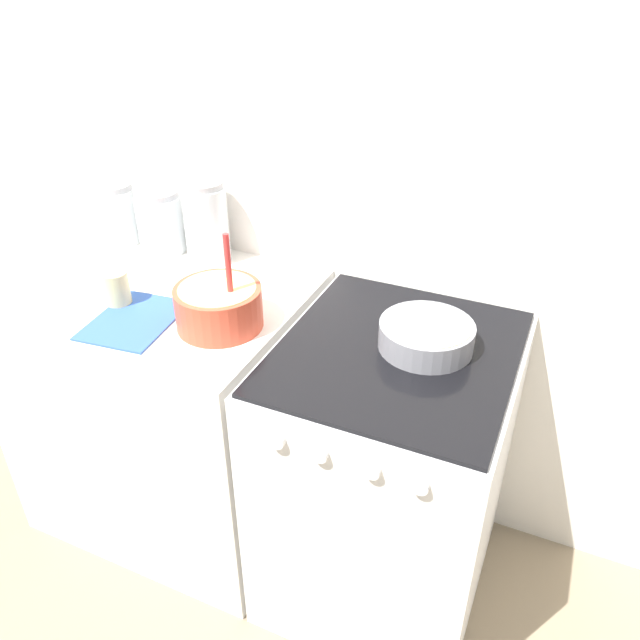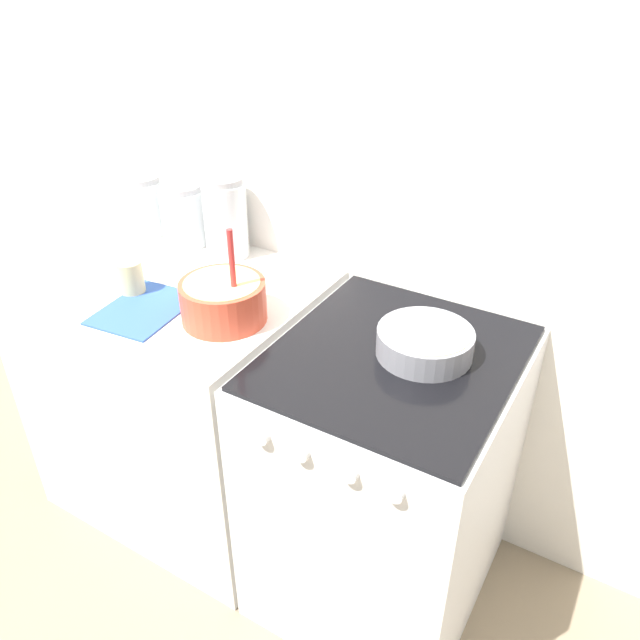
{
  "view_description": "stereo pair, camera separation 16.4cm",
  "coord_description": "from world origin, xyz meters",
  "px_view_note": "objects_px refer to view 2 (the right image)",
  "views": [
    {
      "loc": [
        0.68,
        -0.95,
        1.8
      ],
      "look_at": [
        0.12,
        0.33,
        0.93
      ],
      "focal_mm": 35.0,
      "sensor_mm": 36.0,
      "label": 1
    },
    {
      "loc": [
        0.83,
        -0.88,
        1.8
      ],
      "look_at": [
        0.12,
        0.33,
        0.93
      ],
      "focal_mm": 35.0,
      "sensor_mm": 36.0,
      "label": 2
    }
  ],
  "objects_px": {
    "stove": "(385,479)",
    "mixing_bowl": "(223,298)",
    "storage_jar_left": "(145,209)",
    "storage_jar_middle": "(184,219)",
    "baking_pan": "(425,342)",
    "tin_can": "(131,277)",
    "storage_jar_right": "(226,223)"
  },
  "relations": [
    {
      "from": "storage_jar_middle",
      "to": "baking_pan",
      "type": "bearing_deg",
      "value": -12.16
    },
    {
      "from": "storage_jar_right",
      "to": "mixing_bowl",
      "type": "bearing_deg",
      "value": -53.47
    },
    {
      "from": "storage_jar_left",
      "to": "storage_jar_middle",
      "type": "xyz_separation_m",
      "value": [
        0.18,
        0.0,
        0.0
      ]
    },
    {
      "from": "stove",
      "to": "tin_can",
      "type": "distance_m",
      "value": 0.96
    },
    {
      "from": "stove",
      "to": "storage_jar_left",
      "type": "height_order",
      "value": "storage_jar_left"
    },
    {
      "from": "stove",
      "to": "storage_jar_middle",
      "type": "height_order",
      "value": "storage_jar_middle"
    },
    {
      "from": "baking_pan",
      "to": "storage_jar_middle",
      "type": "distance_m",
      "value": 1.0
    },
    {
      "from": "stove",
      "to": "mixing_bowl",
      "type": "relative_size",
      "value": 3.15
    },
    {
      "from": "storage_jar_middle",
      "to": "mixing_bowl",
      "type": "bearing_deg",
      "value": -37.86
    },
    {
      "from": "mixing_bowl",
      "to": "baking_pan",
      "type": "bearing_deg",
      "value": 12.92
    },
    {
      "from": "tin_can",
      "to": "storage_jar_middle",
      "type": "bearing_deg",
      "value": 105.7
    },
    {
      "from": "stove",
      "to": "tin_can",
      "type": "bearing_deg",
      "value": -172.68
    },
    {
      "from": "stove",
      "to": "baking_pan",
      "type": "height_order",
      "value": "baking_pan"
    },
    {
      "from": "mixing_bowl",
      "to": "storage_jar_right",
      "type": "height_order",
      "value": "mixing_bowl"
    },
    {
      "from": "mixing_bowl",
      "to": "storage_jar_middle",
      "type": "relative_size",
      "value": 1.34
    },
    {
      "from": "storage_jar_left",
      "to": "storage_jar_right",
      "type": "bearing_deg",
      "value": 0.0
    },
    {
      "from": "baking_pan",
      "to": "storage_jar_left",
      "type": "height_order",
      "value": "storage_jar_left"
    },
    {
      "from": "mixing_bowl",
      "to": "tin_can",
      "type": "relative_size",
      "value": 2.72
    },
    {
      "from": "storage_jar_left",
      "to": "storage_jar_middle",
      "type": "bearing_deg",
      "value": 0.0
    },
    {
      "from": "stove",
      "to": "mixing_bowl",
      "type": "xyz_separation_m",
      "value": [
        -0.48,
        -0.08,
        0.51
      ]
    },
    {
      "from": "mixing_bowl",
      "to": "stove",
      "type": "bearing_deg",
      "value": 9.89
    },
    {
      "from": "storage_jar_left",
      "to": "mixing_bowl",
      "type": "bearing_deg",
      "value": -28.62
    },
    {
      "from": "storage_jar_left",
      "to": "baking_pan",
      "type": "bearing_deg",
      "value": -10.29
    },
    {
      "from": "storage_jar_left",
      "to": "stove",
      "type": "bearing_deg",
      "value": -12.89
    },
    {
      "from": "baking_pan",
      "to": "stove",
      "type": "bearing_deg",
      "value": -146.66
    },
    {
      "from": "storage_jar_left",
      "to": "tin_can",
      "type": "xyz_separation_m",
      "value": [
        0.28,
        -0.36,
        -0.04
      ]
    },
    {
      "from": "baking_pan",
      "to": "storage_jar_middle",
      "type": "relative_size",
      "value": 1.17
    },
    {
      "from": "mixing_bowl",
      "to": "storage_jar_middle",
      "type": "height_order",
      "value": "mixing_bowl"
    },
    {
      "from": "mixing_bowl",
      "to": "tin_can",
      "type": "bearing_deg",
      "value": -176.49
    },
    {
      "from": "mixing_bowl",
      "to": "tin_can",
      "type": "distance_m",
      "value": 0.33
    },
    {
      "from": "baking_pan",
      "to": "tin_can",
      "type": "relative_size",
      "value": 2.39
    },
    {
      "from": "stove",
      "to": "storage_jar_middle",
      "type": "relative_size",
      "value": 4.21
    }
  ]
}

